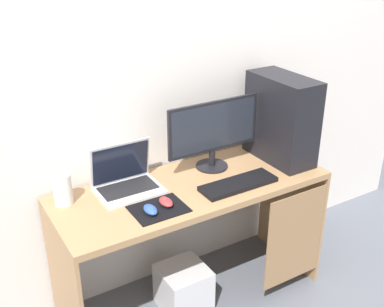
{
  "coord_description": "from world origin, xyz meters",
  "views": [
    {
      "loc": [
        -1.12,
        -1.85,
        1.94
      ],
      "look_at": [
        0.0,
        0.0,
        0.93
      ],
      "focal_mm": 44.06,
      "sensor_mm": 36.0,
      "label": 1
    }
  ],
  "objects": [
    {
      "name": "subwoofer",
      "position": [
        -0.08,
        -0.04,
        0.13
      ],
      "size": [
        0.26,
        0.26,
        0.26
      ],
      "primitive_type": "cube",
      "color": "silver",
      "rests_on": "ground_plane"
    },
    {
      "name": "monitor",
      "position": [
        0.2,
        0.11,
        0.97
      ],
      "size": [
        0.56,
        0.18,
        0.39
      ],
      "color": "black",
      "rests_on": "desk"
    },
    {
      "name": "ground_plane",
      "position": [
        0.0,
        0.0,
        0.0
      ],
      "size": [
        8.0,
        8.0,
        0.0
      ],
      "primitive_type": "plane",
      "color": "slate"
    },
    {
      "name": "mouse_left",
      "position": [
        -0.22,
        -0.12,
        0.77
      ],
      "size": [
        0.06,
        0.1,
        0.03
      ],
      "primitive_type": "ellipsoid",
      "color": "#B23333",
      "rests_on": "mousepad"
    },
    {
      "name": "speaker",
      "position": [
        -0.63,
        0.16,
        0.83
      ],
      "size": [
        0.09,
        0.09,
        0.16
      ],
      "primitive_type": "cylinder",
      "color": "white",
      "rests_on": "desk"
    },
    {
      "name": "mousepad",
      "position": [
        -0.26,
        -0.13,
        0.75
      ],
      "size": [
        0.26,
        0.2,
        0.0
      ],
      "primitive_type": "cube",
      "color": "black",
      "rests_on": "desk"
    },
    {
      "name": "desk",
      "position": [
        0.02,
        -0.01,
        0.6
      ],
      "size": [
        1.46,
        0.56,
        0.75
      ],
      "color": "#A37A51",
      "rests_on": "ground_plane"
    },
    {
      "name": "laptop",
      "position": [
        -0.31,
        0.14,
        0.8
      ],
      "size": [
        0.33,
        0.24,
        0.24
      ],
      "color": "silver",
      "rests_on": "desk"
    },
    {
      "name": "keyboard",
      "position": [
        0.2,
        -0.14,
        0.76
      ],
      "size": [
        0.42,
        0.14,
        0.02
      ],
      "primitive_type": "cube",
      "color": "black",
      "rests_on": "desk"
    },
    {
      "name": "wall_back",
      "position": [
        0.0,
        0.32,
        1.3
      ],
      "size": [
        4.0,
        0.05,
        2.6
      ],
      "color": "silver",
      "rests_on": "ground_plane"
    },
    {
      "name": "mouse_right",
      "position": [
        -0.31,
        -0.14,
        0.77
      ],
      "size": [
        0.06,
        0.1,
        0.03
      ],
      "primitive_type": "ellipsoid",
      "color": "#2D51B2",
      "rests_on": "mousepad"
    },
    {
      "name": "pc_tower",
      "position": [
        0.6,
        0.02,
        1.0
      ],
      "size": [
        0.2,
        0.43,
        0.49
      ],
      "primitive_type": "cube",
      "color": "black",
      "rests_on": "desk"
    }
  ]
}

